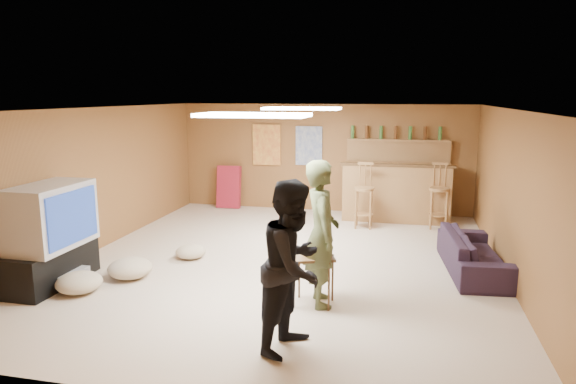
% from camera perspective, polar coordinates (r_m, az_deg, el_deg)
% --- Properties ---
extents(ground, '(7.00, 7.00, 0.00)m').
position_cam_1_polar(ground, '(7.49, -0.34, -7.81)').
color(ground, '#C2AC94').
rests_on(ground, ground).
extents(ceiling, '(6.00, 7.00, 0.02)m').
position_cam_1_polar(ceiling, '(7.10, -0.36, 9.25)').
color(ceiling, silver).
rests_on(ceiling, ground).
extents(wall_back, '(6.00, 0.02, 2.20)m').
position_cam_1_polar(wall_back, '(10.62, 3.96, 3.79)').
color(wall_back, brown).
rests_on(wall_back, ground).
extents(wall_front, '(6.00, 0.02, 2.20)m').
position_cam_1_polar(wall_front, '(3.99, -11.98, -8.32)').
color(wall_front, brown).
rests_on(wall_front, ground).
extents(wall_left, '(0.02, 7.00, 2.20)m').
position_cam_1_polar(wall_left, '(8.41, -20.67, 1.27)').
color(wall_left, brown).
rests_on(wall_left, ground).
extents(wall_right, '(0.02, 7.00, 2.20)m').
position_cam_1_polar(wall_right, '(7.17, 23.70, -0.50)').
color(wall_right, brown).
rests_on(wall_right, ground).
extents(tv_stand, '(0.55, 1.30, 0.50)m').
position_cam_1_polar(tv_stand, '(7.26, -24.88, -7.39)').
color(tv_stand, black).
rests_on(tv_stand, ground).
extents(dvd_box, '(0.35, 0.50, 0.08)m').
position_cam_1_polar(dvd_box, '(7.16, -23.40, -8.36)').
color(dvd_box, '#B2B2B7').
rests_on(dvd_box, tv_stand).
extents(tv_body, '(0.60, 1.10, 0.80)m').
position_cam_1_polar(tv_body, '(7.05, -24.84, -2.43)').
color(tv_body, '#B2B2B7').
rests_on(tv_body, tv_stand).
extents(tv_screen, '(0.02, 0.95, 0.65)m').
position_cam_1_polar(tv_screen, '(6.87, -22.79, -2.60)').
color(tv_screen, navy).
rests_on(tv_screen, tv_body).
extents(bar_counter, '(2.00, 0.60, 1.10)m').
position_cam_1_polar(bar_counter, '(10.04, 11.92, -0.01)').
color(bar_counter, brown).
rests_on(bar_counter, ground).
extents(bar_lip, '(2.10, 0.12, 0.05)m').
position_cam_1_polar(bar_lip, '(9.70, 12.01, 2.91)').
color(bar_lip, '#422A15').
rests_on(bar_lip, bar_counter).
extents(bar_shelf, '(2.00, 0.18, 0.05)m').
position_cam_1_polar(bar_shelf, '(10.35, 12.17, 5.62)').
color(bar_shelf, brown).
rests_on(bar_shelf, bar_backing).
extents(bar_backing, '(2.00, 0.14, 0.60)m').
position_cam_1_polar(bar_backing, '(10.40, 12.11, 3.98)').
color(bar_backing, brown).
rests_on(bar_backing, bar_counter).
extents(poster_left, '(0.60, 0.03, 0.85)m').
position_cam_1_polar(poster_left, '(10.80, -2.38, 5.26)').
color(poster_left, '#BF3F26').
rests_on(poster_left, wall_back).
extents(poster_right, '(0.55, 0.03, 0.80)m').
position_cam_1_polar(poster_right, '(10.60, 2.34, 5.15)').
color(poster_right, '#334C99').
rests_on(poster_right, wall_back).
extents(folding_chair_stack, '(0.50, 0.26, 0.91)m').
position_cam_1_polar(folding_chair_stack, '(11.01, -6.59, 0.57)').
color(folding_chair_stack, maroon).
rests_on(folding_chair_stack, ground).
extents(ceiling_panel_front, '(1.20, 0.60, 0.04)m').
position_cam_1_polar(ceiling_panel_front, '(5.66, -3.86, 8.53)').
color(ceiling_panel_front, white).
rests_on(ceiling_panel_front, ceiling).
extents(ceiling_panel_back, '(1.20, 0.60, 0.04)m').
position_cam_1_polar(ceiling_panel_back, '(8.28, 1.56, 9.26)').
color(ceiling_panel_back, white).
rests_on(ceiling_panel_back, ceiling).
extents(person_olive, '(0.57, 0.71, 1.68)m').
position_cam_1_polar(person_olive, '(5.84, 3.74, -4.61)').
color(person_olive, '#4B5330').
rests_on(person_olive, ground).
extents(person_black, '(0.82, 0.94, 1.64)m').
position_cam_1_polar(person_black, '(4.84, 0.64, -8.18)').
color(person_black, black).
rests_on(person_black, ground).
extents(sofa, '(0.87, 1.86, 0.53)m').
position_cam_1_polar(sofa, '(7.48, 19.98, -6.40)').
color(sofa, black).
rests_on(sofa, ground).
extents(tray_table, '(0.54, 0.49, 0.58)m').
position_cam_1_polar(tray_table, '(5.99, 2.85, -9.75)').
color(tray_table, '#422A15').
rests_on(tray_table, ground).
extents(cup_red_near, '(0.09, 0.09, 0.12)m').
position_cam_1_polar(cup_red_near, '(5.94, 2.02, -6.34)').
color(cup_red_near, red).
rests_on(cup_red_near, tray_table).
extents(cup_red_far, '(0.08, 0.08, 0.10)m').
position_cam_1_polar(cup_red_far, '(5.77, 3.26, -6.95)').
color(cup_red_far, red).
rests_on(cup_red_far, tray_table).
extents(cup_blue, '(0.10, 0.10, 0.11)m').
position_cam_1_polar(cup_blue, '(5.94, 4.10, -6.41)').
color(cup_blue, '#152296').
rests_on(cup_blue, tray_table).
extents(bar_stool_left, '(0.46, 0.46, 1.21)m').
position_cam_1_polar(bar_stool_left, '(9.35, 8.45, -0.34)').
color(bar_stool_left, brown).
rests_on(bar_stool_left, ground).
extents(bar_stool_right, '(0.39, 0.39, 1.11)m').
position_cam_1_polar(bar_stool_right, '(9.61, 16.43, -0.66)').
color(bar_stool_right, brown).
rests_on(bar_stool_right, ground).
extents(cushion_near_tv, '(0.71, 0.71, 0.26)m').
position_cam_1_polar(cushion_near_tv, '(7.17, -17.15, -8.09)').
color(cushion_near_tv, tan).
rests_on(cushion_near_tv, ground).
extents(cushion_mid, '(0.45, 0.45, 0.20)m').
position_cam_1_polar(cushion_mid, '(7.79, -10.77, -6.52)').
color(cushion_mid, tan).
rests_on(cushion_mid, ground).
extents(cushion_far, '(0.67, 0.67, 0.25)m').
position_cam_1_polar(cushion_far, '(6.87, -22.19, -9.30)').
color(cushion_far, tan).
rests_on(cushion_far, ground).
extents(bottle_row, '(1.76, 0.08, 0.26)m').
position_cam_1_polar(bottle_row, '(10.32, 11.87, 6.48)').
color(bottle_row, '#3F7233').
rests_on(bottle_row, bar_shelf).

